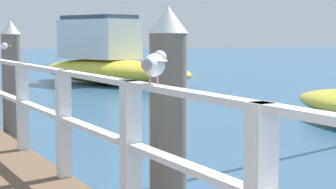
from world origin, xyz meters
TOP-DOWN VIEW (x-y plane):
  - dock_piling_near at (1.53, 4.06)m, footprint 0.29×0.29m
  - dock_piling_far at (1.53, 9.17)m, footprint 0.29×0.29m
  - seagull_foreground at (1.15, 3.52)m, footprint 0.33×0.40m
  - boat_1 at (8.11, 21.98)m, footprint 5.09×8.16m

SIDE VIEW (x-z plane):
  - boat_1 at x=8.11m, z-range -0.43..2.17m
  - dock_piling_near at x=1.53m, z-range 0.01..2.07m
  - dock_piling_far at x=1.53m, z-range 0.01..2.07m
  - seagull_foreground at x=1.15m, z-range 1.56..1.77m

